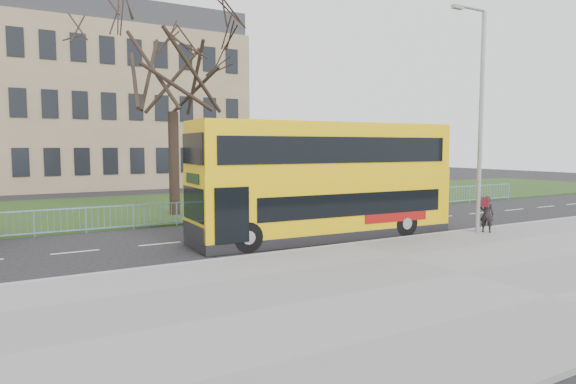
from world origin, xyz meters
The scene contains 10 objects.
ground centered at (0.00, 0.00, 0.00)m, with size 120.00×120.00×0.00m, color black.
pavement centered at (0.00, -6.75, 0.06)m, with size 80.00×10.50×0.12m, color slate.
kerb centered at (0.00, -1.55, 0.07)m, with size 80.00×0.20×0.14m, color gray.
grass_verge centered at (0.00, 14.30, 0.04)m, with size 80.00×15.40×0.08m, color #1B3513.
guard_railing centered at (0.00, 6.60, 0.55)m, with size 40.00×0.12×1.10m, color #79A7D7, non-canonical shape.
bare_tree centered at (-3.00, 10.00, 6.56)m, with size 9.07×9.07×12.96m, color black, non-canonical shape.
civic_building centered at (-5.00, 35.00, 7.00)m, with size 30.00×15.00×14.00m, color #7F6E50.
yellow_bus centered at (0.14, 0.39, 2.45)m, with size 11.00×3.09×4.56m.
pedestrian centered at (6.38, -2.42, 0.88)m, with size 0.56×0.36×1.52m, color black.
street_lamp centered at (5.88, -2.28, 5.08)m, with size 1.92×0.22×9.05m.
Camera 1 is at (-11.48, -16.57, 3.69)m, focal length 32.00 mm.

